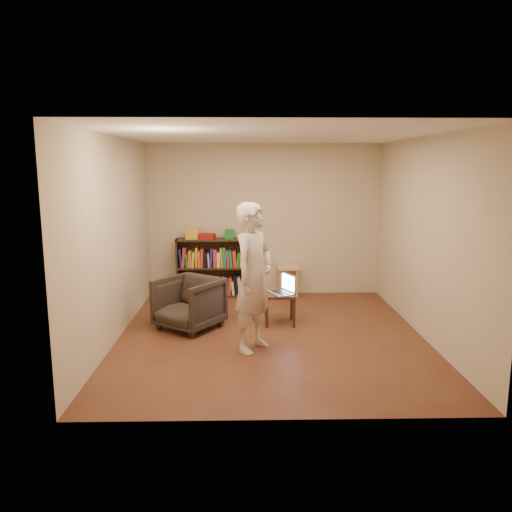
{
  "coord_description": "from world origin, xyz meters",
  "views": [
    {
      "loc": [
        -0.33,
        -6.34,
        2.22
      ],
      "look_at": [
        -0.19,
        0.35,
        1.01
      ],
      "focal_mm": 35.0,
      "sensor_mm": 36.0,
      "label": 1
    }
  ],
  "objects_px": {
    "side_table": "(280,298)",
    "person": "(254,278)",
    "stool": "(288,272)",
    "bookshelf": "(212,271)",
    "laptop": "(283,289)",
    "armchair": "(189,303)"
  },
  "relations": [
    {
      "from": "stool",
      "to": "laptop",
      "type": "bearing_deg",
      "value": -97.42
    },
    {
      "from": "person",
      "to": "side_table",
      "type": "bearing_deg",
      "value": 12.69
    },
    {
      "from": "armchair",
      "to": "laptop",
      "type": "bearing_deg",
      "value": 43.65
    },
    {
      "from": "stool",
      "to": "laptop",
      "type": "relative_size",
      "value": 1.16
    },
    {
      "from": "bookshelf",
      "to": "person",
      "type": "relative_size",
      "value": 0.67
    },
    {
      "from": "bookshelf",
      "to": "stool",
      "type": "bearing_deg",
      "value": -2.79
    },
    {
      "from": "side_table",
      "to": "person",
      "type": "distance_m",
      "value": 1.21
    },
    {
      "from": "bookshelf",
      "to": "armchair",
      "type": "bearing_deg",
      "value": -96.5
    },
    {
      "from": "side_table",
      "to": "person",
      "type": "bearing_deg",
      "value": -111.05
    },
    {
      "from": "stool",
      "to": "side_table",
      "type": "xyz_separation_m",
      "value": [
        -0.25,
        -1.52,
        -0.05
      ]
    },
    {
      "from": "stool",
      "to": "side_table",
      "type": "relative_size",
      "value": 1.18
    },
    {
      "from": "armchair",
      "to": "side_table",
      "type": "xyz_separation_m",
      "value": [
        1.27,
        0.18,
        0.01
      ]
    },
    {
      "from": "stool",
      "to": "person",
      "type": "height_order",
      "value": "person"
    },
    {
      "from": "side_table",
      "to": "laptop",
      "type": "distance_m",
      "value": 0.15
    },
    {
      "from": "person",
      "to": "armchair",
      "type": "bearing_deg",
      "value": 80.36
    },
    {
      "from": "bookshelf",
      "to": "person",
      "type": "height_order",
      "value": "person"
    },
    {
      "from": "laptop",
      "to": "bookshelf",
      "type": "bearing_deg",
      "value": -171.09
    },
    {
      "from": "stool",
      "to": "person",
      "type": "distance_m",
      "value": 2.66
    },
    {
      "from": "bookshelf",
      "to": "laptop",
      "type": "distance_m",
      "value": 1.94
    },
    {
      "from": "bookshelf",
      "to": "laptop",
      "type": "relative_size",
      "value": 2.67
    },
    {
      "from": "armchair",
      "to": "laptop",
      "type": "height_order",
      "value": "laptop"
    },
    {
      "from": "stool",
      "to": "laptop",
      "type": "distance_m",
      "value": 1.54
    }
  ]
}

